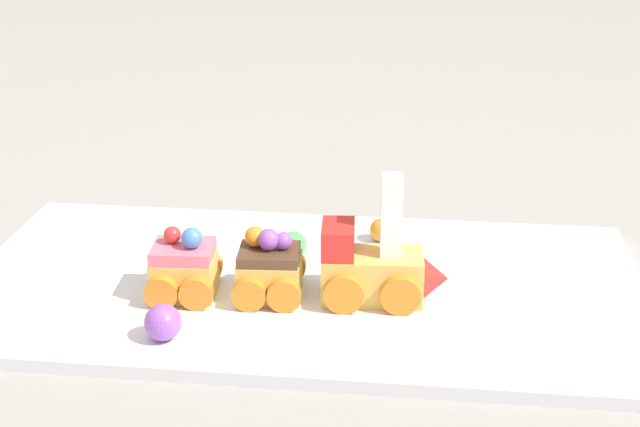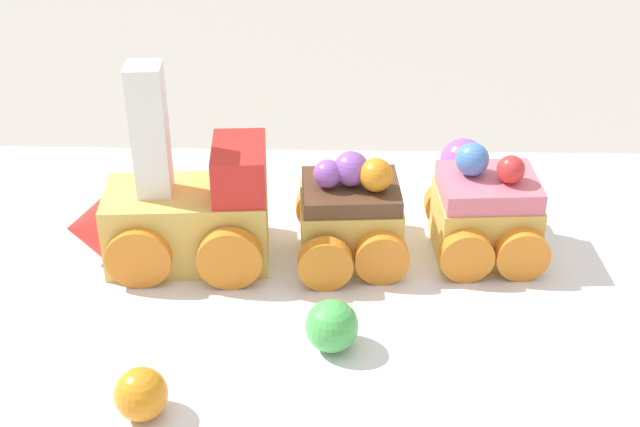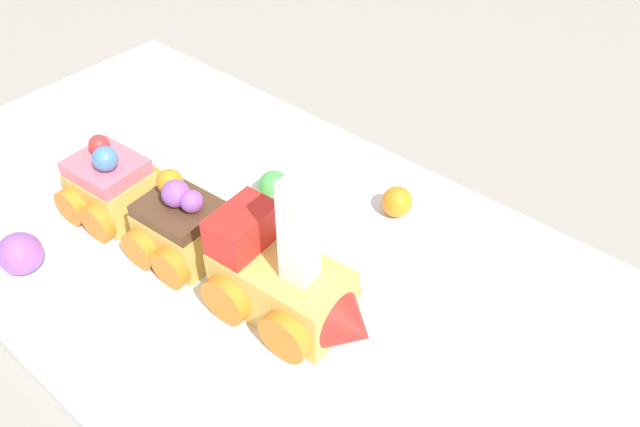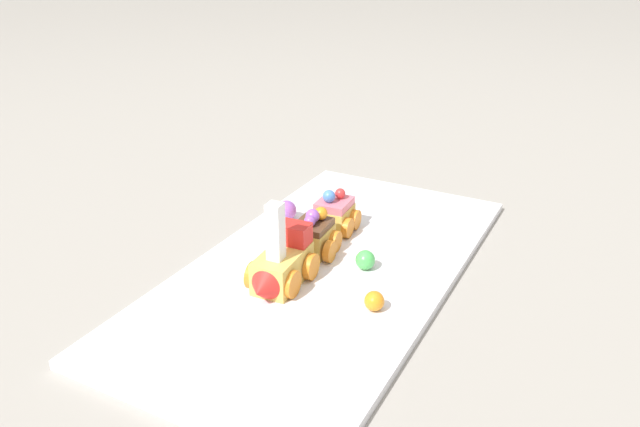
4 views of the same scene
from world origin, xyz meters
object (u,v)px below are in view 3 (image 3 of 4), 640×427
object	(u,v)px
cake_car_chocolate	(182,226)
gumball_purple	(20,253)
gumball_green	(274,187)
cake_train_locomotive	(288,283)
gumball_orange	(397,202)
cake_car_strawberry	(112,186)

from	to	relation	value
cake_car_chocolate	gumball_purple	world-z (taller)	cake_car_chocolate
gumball_green	cake_car_chocolate	bearing A→B (deg)	-96.29
gumball_green	gumball_purple	distance (m)	0.19
gumball_green	gumball_purple	bearing A→B (deg)	-115.91
cake_train_locomotive	gumball_orange	distance (m)	0.13
gumball_green	gumball_purple	world-z (taller)	gumball_purple
gumball_green	gumball_purple	xyz separation A→B (m)	(-0.08, -0.17, 0.00)
cake_train_locomotive	gumball_purple	bearing A→B (deg)	-155.37
cake_train_locomotive	cake_car_strawberry	xyz separation A→B (m)	(-0.18, -0.01, -0.01)
cake_train_locomotive	gumball_orange	bearing A→B (deg)	87.61
cake_car_chocolate	gumball_orange	world-z (taller)	cake_car_chocolate
cake_car_strawberry	gumball_purple	xyz separation A→B (m)	(0.00, -0.08, -0.01)
cake_car_strawberry	gumball_purple	world-z (taller)	cake_car_strawberry
cake_train_locomotive	cake_car_chocolate	size ratio (longest dim) A/B	1.70
gumball_green	cake_train_locomotive	bearing A→B (deg)	-41.65
cake_train_locomotive	gumball_green	xyz separation A→B (m)	(-0.09, 0.08, -0.02)
cake_car_chocolate	gumball_purple	xyz separation A→B (m)	(-0.07, -0.09, -0.01)
gumball_green	cake_car_strawberry	bearing A→B (deg)	-133.67
cake_car_chocolate	gumball_green	size ratio (longest dim) A/B	2.61
cake_car_chocolate	gumball_orange	size ratio (longest dim) A/B	2.83
gumball_purple	cake_car_chocolate	bearing A→B (deg)	49.58
cake_train_locomotive	cake_car_chocolate	distance (m)	0.10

